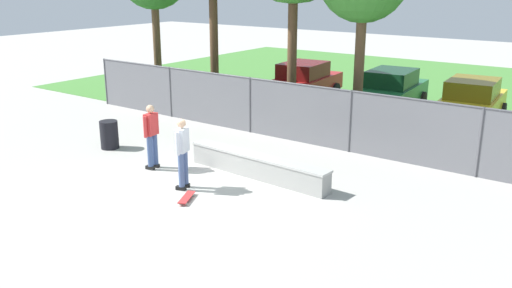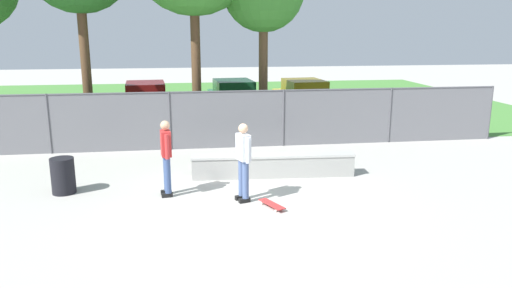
% 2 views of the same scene
% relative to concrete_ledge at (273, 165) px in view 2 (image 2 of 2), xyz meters
% --- Properties ---
extents(ground_plane, '(80.00, 80.00, 0.00)m').
position_rel_concrete_ledge_xyz_m(ground_plane, '(-0.93, -1.66, -0.31)').
color(ground_plane, '#ADAAA3').
extents(grass_strip, '(30.84, 20.00, 0.02)m').
position_rel_concrete_ledge_xyz_m(grass_strip, '(-0.93, 13.75, -0.30)').
color(grass_strip, '#478438').
rests_on(grass_strip, ground).
extents(concrete_ledge, '(4.39, 0.71, 0.62)m').
position_rel_concrete_ledge_xyz_m(concrete_ledge, '(0.00, 0.00, 0.00)').
color(concrete_ledge, '#999993').
rests_on(concrete_ledge, ground).
extents(skateboarder, '(0.36, 0.58, 1.82)m').
position_rel_concrete_ledge_xyz_m(skateboarder, '(-1.01, -1.77, 0.70)').
color(skateboarder, black).
rests_on(skateboarder, ground).
extents(skateboard, '(0.52, 0.81, 0.09)m').
position_rel_concrete_ledge_xyz_m(skateboard, '(-0.44, -2.29, -0.24)').
color(skateboard, red).
rests_on(skateboard, ground).
extents(chainlink_fence, '(18.91, 0.07, 1.92)m').
position_rel_concrete_ledge_xyz_m(chainlink_fence, '(-0.93, 3.45, 0.73)').
color(chainlink_fence, '#4C4C51').
rests_on(chainlink_fence, ground).
extents(car_red, '(2.28, 4.33, 1.66)m').
position_rel_concrete_ledge_xyz_m(car_red, '(-4.00, 8.97, 0.53)').
color(car_red, '#B21E1E').
rests_on(car_red, ground).
extents(car_green, '(2.28, 4.33, 1.66)m').
position_rel_concrete_ledge_xyz_m(car_green, '(-0.17, 9.36, 0.53)').
color(car_green, '#1E6638').
rests_on(car_green, ground).
extents(car_yellow, '(2.28, 4.33, 1.66)m').
position_rel_concrete_ledge_xyz_m(car_yellow, '(3.00, 9.06, 0.53)').
color(car_yellow, gold).
rests_on(car_yellow, ground).
extents(bystander, '(0.32, 0.60, 1.82)m').
position_rel_concrete_ledge_xyz_m(bystander, '(-2.76, -1.15, 0.70)').
color(bystander, black).
rests_on(bystander, ground).
extents(trash_bin, '(0.56, 0.56, 0.87)m').
position_rel_concrete_ledge_xyz_m(trash_bin, '(-5.26, -0.61, 0.13)').
color(trash_bin, black).
rests_on(trash_bin, ground).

